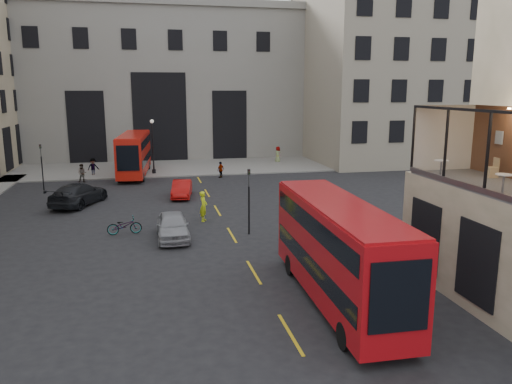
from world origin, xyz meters
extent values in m
plane|color=black|center=(0.00, 0.00, 0.00)|extent=(140.00, 140.00, 0.00)
cube|color=black|center=(4.98, 0.00, 2.00)|extent=(0.08, 9.20, 3.00)
cube|color=beige|center=(6.50, 5.00, 6.05)|extent=(3.00, 0.04, 2.90)
cube|color=slate|center=(5.00, 0.00, 4.70)|extent=(0.12, 10.00, 0.18)
cube|color=black|center=(5.00, 0.00, 7.45)|extent=(0.12, 10.00, 0.10)
cube|color=beige|center=(7.92, 3.20, 6.20)|extent=(0.04, 0.45, 0.55)
cylinder|color=#FFD899|center=(7.30, 2.00, 7.45)|extent=(0.12, 0.12, 0.05)
cube|color=gray|center=(-5.00, 48.00, 9.00)|extent=(34.00, 10.00, 18.00)
cube|color=gray|center=(-5.00, 48.00, 17.60)|extent=(35.00, 10.60, 0.80)
cube|color=black|center=(-5.00, 42.96, 5.00)|extent=(6.00, 0.12, 10.00)
cube|color=black|center=(-13.00, 42.96, 4.00)|extent=(4.00, 0.12, 8.00)
cube|color=black|center=(3.00, 42.96, 4.00)|extent=(4.00, 0.12, 8.00)
cube|color=gray|center=(20.00, 40.00, 10.00)|extent=(16.00, 18.00, 20.00)
cube|color=slate|center=(-6.00, 38.00, 0.06)|extent=(40.00, 12.00, 0.12)
cylinder|color=black|center=(-1.00, 12.00, 1.40)|extent=(0.10, 0.10, 2.80)
imported|color=black|center=(-1.00, 12.00, 3.30)|extent=(0.16, 0.20, 1.00)
cylinder|color=black|center=(-15.00, 28.00, 1.40)|extent=(0.10, 0.10, 2.80)
imported|color=black|center=(-15.00, 28.00, 3.30)|extent=(0.16, 0.20, 1.00)
cylinder|color=black|center=(-6.00, 34.00, 2.50)|extent=(0.14, 0.14, 5.00)
cylinder|color=black|center=(-6.00, 34.00, 0.25)|extent=(0.36, 0.36, 0.50)
sphere|color=silver|center=(-6.00, 34.00, 5.15)|extent=(0.36, 0.36, 0.36)
cube|color=#A40B11|center=(0.50, 2.15, 2.13)|extent=(2.47, 10.02, 3.54)
cube|color=black|center=(0.50, 2.15, 1.63)|extent=(2.50, 9.47, 0.73)
cube|color=black|center=(0.50, 2.15, 3.22)|extent=(2.50, 9.47, 0.73)
cube|color=#A40B11|center=(0.50, 2.15, 3.93)|extent=(2.37, 9.81, 0.11)
cylinder|color=black|center=(-0.45, 5.37, 0.45)|extent=(0.27, 0.91, 0.91)
cylinder|color=black|center=(1.58, 5.32, 0.45)|extent=(0.27, 0.91, 0.91)
cylinder|color=black|center=(-0.58, -1.31, 0.45)|extent=(0.27, 0.91, 0.91)
cylinder|color=black|center=(1.44, -1.36, 0.45)|extent=(0.27, 0.91, 0.91)
cube|color=red|center=(-7.78, 33.72, 2.15)|extent=(3.11, 10.22, 3.57)
cube|color=black|center=(-7.78, 33.72, 1.65)|extent=(3.11, 9.68, 0.73)
cube|color=black|center=(-7.78, 33.72, 3.25)|extent=(3.11, 9.68, 0.73)
cube|color=red|center=(-7.78, 33.72, 3.96)|extent=(3.01, 10.01, 0.11)
cylinder|color=black|center=(-8.54, 37.02, 0.46)|extent=(0.33, 0.93, 0.91)
cylinder|color=black|center=(-6.50, 36.85, 0.46)|extent=(0.33, 0.93, 0.91)
cylinder|color=black|center=(-9.10, 30.30, 0.46)|extent=(0.33, 0.93, 0.91)
cylinder|color=black|center=(-7.06, 30.13, 0.46)|extent=(0.33, 0.93, 0.91)
imported|color=#92949A|center=(-5.32, 12.09, 0.73)|extent=(1.74, 4.30, 1.47)
imported|color=#B50D0B|center=(-4.06, 22.90, 0.65)|extent=(1.93, 4.10, 1.30)
imported|color=black|center=(-11.49, 21.80, 0.80)|extent=(4.17, 5.93, 1.59)
imported|color=gray|center=(-7.99, 13.53, 0.51)|extent=(1.99, 0.85, 1.02)
imported|color=#CCE117|center=(-3.22, 15.47, 0.96)|extent=(0.67, 0.81, 1.91)
imported|color=gray|center=(-12.29, 31.02, 0.83)|extent=(0.81, 0.63, 1.66)
imported|color=gray|center=(-11.68, 34.35, 0.85)|extent=(1.26, 1.05, 1.70)
imported|color=gray|center=(0.11, 30.79, 0.76)|extent=(0.91, 0.88, 1.52)
imported|color=gray|center=(7.87, 39.22, 0.91)|extent=(0.89, 1.05, 1.82)
cylinder|color=white|center=(5.57, -0.22, 5.29)|extent=(0.56, 0.56, 0.04)
cylinder|color=slate|center=(5.57, -0.22, 4.95)|extent=(0.08, 0.08, 0.66)
cylinder|color=slate|center=(5.57, -0.22, 4.61)|extent=(0.41, 0.41, 0.03)
cylinder|color=silver|center=(5.36, 3.26, 5.30)|extent=(0.57, 0.57, 0.04)
cylinder|color=slate|center=(5.36, 3.26, 4.95)|extent=(0.08, 0.08, 0.67)
cylinder|color=slate|center=(5.36, 3.26, 4.61)|extent=(0.42, 0.42, 0.03)
cube|color=tan|center=(7.39, 2.79, 4.82)|extent=(0.44, 0.44, 0.43)
cube|color=tan|center=(7.58, 2.78, 5.22)|extent=(0.08, 0.40, 0.38)
camera|label=1|loc=(-6.47, -15.04, 8.20)|focal=35.00mm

